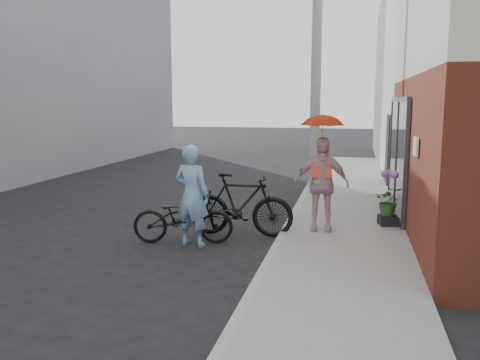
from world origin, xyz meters
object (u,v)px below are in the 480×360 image
(officer, at_px, (192,195))
(kimono_woman, at_px, (321,184))
(planter, at_px, (388,220))
(utility_pole, at_px, (316,66))
(bike_right, at_px, (241,205))
(bike_left, at_px, (183,217))

(officer, distance_m, kimono_woman, 2.46)
(kimono_woman, distance_m, planter, 1.66)
(utility_pole, distance_m, bike_right, 6.02)
(kimono_woman, bearing_deg, planter, 23.32)
(officer, relative_size, bike_right, 0.90)
(utility_pole, xyz_separation_m, officer, (-1.67, -6.00, -2.60))
(utility_pole, distance_m, planter, 5.63)
(bike_left, distance_m, kimono_woman, 2.66)
(officer, xyz_separation_m, bike_right, (0.70, 0.82, -0.30))
(bike_left, height_order, kimono_woman, kimono_woman)
(officer, height_order, planter, officer)
(officer, xyz_separation_m, bike_left, (-0.21, 0.10, -0.43))
(utility_pole, bearing_deg, officer, -105.57)
(kimono_woman, bearing_deg, utility_pole, 92.01)
(bike_left, xyz_separation_m, bike_right, (0.91, 0.72, 0.13))
(bike_right, bearing_deg, officer, 138.11)
(officer, distance_m, bike_left, 0.49)
(officer, relative_size, kimono_woman, 1.02)
(planter, bearing_deg, bike_right, -160.55)
(planter, bearing_deg, officer, -152.56)
(utility_pole, bearing_deg, bike_left, -107.69)
(bike_left, distance_m, bike_right, 1.17)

